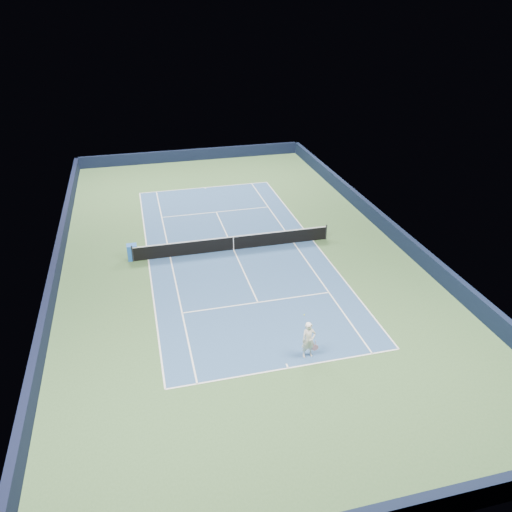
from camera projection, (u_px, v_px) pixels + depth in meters
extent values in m
plane|color=#375830|center=(234.00, 250.00, 32.54)|extent=(40.00, 40.00, 0.00)
cube|color=black|center=(192.00, 155.00, 49.21)|extent=(22.00, 0.35, 1.10)
cube|color=#111933|center=(386.00, 225.00, 34.62)|extent=(0.35, 40.00, 1.10)
cube|color=black|center=(57.00, 262.00, 29.94)|extent=(0.35, 40.00, 1.10)
cube|color=navy|center=(234.00, 250.00, 32.54)|extent=(10.97, 23.77, 0.01)
cube|color=white|center=(205.00, 187.00, 42.68)|extent=(10.97, 0.08, 0.00)
cube|color=white|center=(288.00, 368.00, 22.39)|extent=(10.97, 0.08, 0.00)
cube|color=white|center=(313.00, 240.00, 33.72)|extent=(0.08, 23.77, 0.00)
cube|color=white|center=(148.00, 259.00, 31.35)|extent=(0.08, 23.77, 0.00)
cube|color=white|center=(294.00, 243.00, 33.42)|extent=(0.08, 23.77, 0.00)
cube|color=white|center=(170.00, 257.00, 31.65)|extent=(0.08, 23.77, 0.00)
cube|color=white|center=(216.00, 212.00, 38.00)|extent=(8.23, 0.08, 0.00)
cube|color=white|center=(258.00, 302.00, 27.07)|extent=(8.23, 0.08, 0.00)
cube|color=white|center=(234.00, 250.00, 32.53)|extent=(0.08, 12.80, 0.00)
cube|color=white|center=(205.00, 188.00, 42.55)|extent=(0.08, 0.30, 0.00)
cube|color=white|center=(287.00, 366.00, 22.51)|extent=(0.08, 0.30, 0.00)
cylinder|color=black|center=(132.00, 254.00, 30.90)|extent=(0.10, 0.10, 1.07)
cylinder|color=black|center=(326.00, 232.00, 33.67)|extent=(0.10, 0.10, 1.07)
cube|color=black|center=(233.00, 243.00, 32.32)|extent=(12.80, 0.03, 0.91)
cube|color=white|center=(233.00, 237.00, 32.09)|extent=(12.80, 0.04, 0.06)
cube|color=white|center=(233.00, 243.00, 32.32)|extent=(0.05, 0.04, 0.91)
cube|color=#1C52AB|center=(132.00, 252.00, 31.15)|extent=(0.63, 0.58, 1.02)
cube|color=white|center=(137.00, 252.00, 31.24)|extent=(0.03, 0.45, 0.45)
imported|color=white|center=(309.00, 340.00, 22.70)|extent=(0.70, 0.48, 1.84)
cylinder|color=#C47E90|center=(315.00, 343.00, 22.84)|extent=(0.03, 0.03, 0.30)
cylinder|color=black|center=(315.00, 348.00, 22.95)|extent=(0.30, 0.02, 0.30)
cylinder|color=#CE85A4|center=(315.00, 348.00, 22.95)|extent=(0.33, 0.03, 0.33)
sphere|color=#CDED32|center=(304.00, 315.00, 23.25)|extent=(0.07, 0.07, 0.07)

